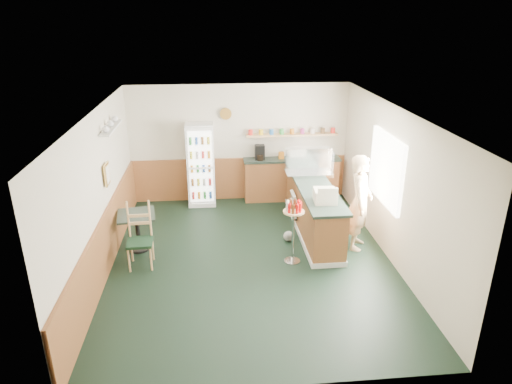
{
  "coord_description": "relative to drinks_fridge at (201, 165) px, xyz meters",
  "views": [
    {
      "loc": [
        -0.59,
        -7.16,
        4.17
      ],
      "look_at": [
        0.15,
        0.6,
        1.08
      ],
      "focal_mm": 32.0,
      "sensor_mm": 36.0,
      "label": 1
    }
  ],
  "objects": [
    {
      "name": "display_case",
      "position": [
        2.25,
        -1.09,
        0.34
      ],
      "size": [
        0.95,
        0.5,
        0.54
      ],
      "color": "silver",
      "rests_on": "service_counter"
    },
    {
      "name": "cafe_chair",
      "position": [
        -1.02,
        -2.65,
        -0.33
      ],
      "size": [
        0.44,
        0.44,
        1.16
      ],
      "rotation": [
        0.0,
        0.0,
        0.03
      ],
      "color": "black",
      "rests_on": "ground"
    },
    {
      "name": "condiment_stand",
      "position": [
        1.64,
        -2.86,
        -0.14
      ],
      "size": [
        0.37,
        0.37,
        1.16
      ],
      "rotation": [
        0.0,
        0.0,
        0.01
      ],
      "color": "silver",
      "rests_on": "ground"
    },
    {
      "name": "room_envelope",
      "position": [
        0.67,
        -2.01,
        0.59
      ],
      "size": [
        5.04,
        6.02,
        2.72
      ],
      "color": "beige",
      "rests_on": "ground"
    },
    {
      "name": "dog_doorstop",
      "position": [
        1.7,
        -2.08,
        -0.82
      ],
      "size": [
        0.2,
        0.26,
        0.24
      ],
      "rotation": [
        0.0,
        0.0,
        -0.16
      ],
      "color": "gray",
      "rests_on": "ground"
    },
    {
      "name": "back_counter",
      "position": [
        2.09,
        0.06,
        -0.39
      ],
      "size": [
        2.24,
        0.42,
        1.69
      ],
      "color": "#9A5931",
      "rests_on": "ground"
    },
    {
      "name": "newspaper_rack",
      "position": [
        1.89,
        -1.44,
        -0.45
      ],
      "size": [
        0.09,
        0.44,
        0.52
      ],
      "color": "black",
      "rests_on": "ground"
    },
    {
      "name": "shopkeeper",
      "position": [
        2.95,
        -2.41,
        -0.03
      ],
      "size": [
        0.64,
        0.73,
        1.81
      ],
      "primitive_type": "imported",
      "rotation": [
        0.0,
        0.0,
        1.17
      ],
      "color": "tan",
      "rests_on": "ground"
    },
    {
      "name": "cafe_table",
      "position": [
        -1.15,
        -2.14,
        -0.43
      ],
      "size": [
        0.75,
        0.75,
        0.73
      ],
      "rotation": [
        0.0,
        0.0,
        0.15
      ],
      "color": "black",
      "rests_on": "ground"
    },
    {
      "name": "drinks_fridge",
      "position": [
        0.0,
        0.0,
        0.0
      ],
      "size": [
        0.62,
        0.53,
        1.88
      ],
      "color": "white",
      "rests_on": "ground"
    },
    {
      "name": "cash_register",
      "position": [
        2.25,
        -2.55,
        0.18
      ],
      "size": [
        0.42,
        0.43,
        0.22
      ],
      "primitive_type": "cube",
      "rotation": [
        0.0,
        0.0,
        -0.07
      ],
      "color": "beige",
      "rests_on": "service_counter"
    },
    {
      "name": "ground",
      "position": [
        0.9,
        -2.74,
        -0.94
      ],
      "size": [
        6.0,
        6.0,
        0.0
      ],
      "primitive_type": "plane",
      "color": "black",
      "rests_on": "ground"
    },
    {
      "name": "service_counter",
      "position": [
        2.25,
        -1.67,
        -0.48
      ],
      "size": [
        0.68,
        3.01,
        1.01
      ],
      "color": "#9A5931",
      "rests_on": "ground"
    }
  ]
}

